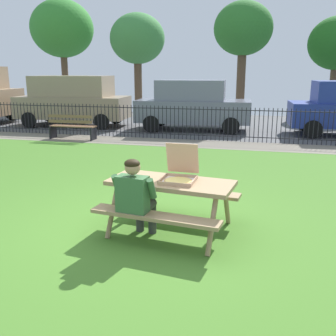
{
  "coord_description": "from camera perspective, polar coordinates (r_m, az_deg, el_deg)",
  "views": [
    {
      "loc": [
        1.68,
        -5.26,
        2.33
      ],
      "look_at": [
        0.23,
        0.74,
        0.75
      ],
      "focal_mm": 41.26,
      "sensor_mm": 36.0,
      "label": 1
    }
  ],
  "objects": [
    {
      "name": "ground",
      "position": [
        7.61,
        0.19,
        -3.54
      ],
      "size": [
        28.0,
        11.58,
        0.02
      ],
      "primitive_type": "cube",
      "color": "#487B29"
    },
    {
      "name": "cobblestone_walkway",
      "position": [
        12.47,
        5.62,
        3.5
      ],
      "size": [
        28.0,
        1.4,
        0.01
      ],
      "primitive_type": "cube",
      "color": "gray"
    },
    {
      "name": "street_asphalt",
      "position": [
        17.06,
        7.85,
        6.34
      ],
      "size": [
        28.0,
        7.96,
        0.01
      ],
      "primitive_type": "cube",
      "color": "#515154"
    },
    {
      "name": "picnic_table_foreground",
      "position": [
        5.62,
        0.41,
        -3.58
      ],
      "size": [
        1.99,
        1.71,
        0.79
      ],
      "color": "#9B7D57",
      "rests_on": "ground"
    },
    {
      "name": "pizza_box_open",
      "position": [
        5.56,
        1.7,
        -0.87
      ],
      "size": [
        0.5,
        0.58,
        0.52
      ],
      "color": "tan",
      "rests_on": "picnic_table_foreground"
    },
    {
      "name": "adult_at_table",
      "position": [
        5.29,
        -4.78,
        -4.12
      ],
      "size": [
        0.63,
        0.63,
        1.19
      ],
      "color": "#373737",
      "rests_on": "ground"
    },
    {
      "name": "iron_fence_streetside",
      "position": [
        13.07,
        6.12,
        6.56
      ],
      "size": [
        19.7,
        0.03,
        1.13
      ],
      "color": "black",
      "rests_on": "ground"
    },
    {
      "name": "park_bench_left",
      "position": [
        13.68,
        -13.95,
        5.88
      ],
      "size": [
        1.6,
        0.46,
        0.85
      ],
      "color": "brown",
      "rests_on": "ground"
    },
    {
      "name": "parked_car_left",
      "position": [
        16.94,
        -13.88,
        9.76
      ],
      "size": [
        4.69,
        2.14,
        2.08
      ],
      "color": "#9F8869",
      "rests_on": "ground"
    },
    {
      "name": "parked_car_center",
      "position": [
        15.3,
        3.66,
        9.35
      ],
      "size": [
        4.49,
        2.11,
        1.94
      ],
      "color": "slate",
      "rests_on": "ground"
    },
    {
      "name": "far_tree_left",
      "position": [
        24.53,
        -15.37,
        19.17
      ],
      "size": [
        3.61,
        3.61,
        6.26
      ],
      "color": "brown",
      "rests_on": "ground"
    },
    {
      "name": "far_tree_midleft",
      "position": [
        22.69,
        -4.55,
        18.39
      ],
      "size": [
        3.05,
        3.05,
        5.38
      ],
      "color": "brown",
      "rests_on": "ground"
    },
    {
      "name": "far_tree_center",
      "position": [
        21.66,
        11.04,
        19.4
      ],
      "size": [
        3.05,
        3.05,
        5.78
      ],
      "color": "brown",
      "rests_on": "ground"
    }
  ]
}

